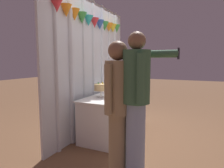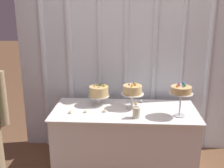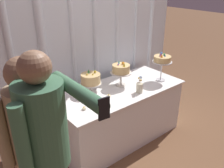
{
  "view_description": "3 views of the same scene",
  "coord_description": "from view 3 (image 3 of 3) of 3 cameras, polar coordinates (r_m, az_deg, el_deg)",
  "views": [
    {
      "loc": [
        -3.41,
        -1.37,
        1.4
      ],
      "look_at": [
        -0.02,
        0.17,
        0.96
      ],
      "focal_mm": 31.36,
      "sensor_mm": 36.0,
      "label": 1
    },
    {
      "loc": [
        0.02,
        -2.93,
        1.96
      ],
      "look_at": [
        -0.16,
        0.23,
        1.03
      ],
      "focal_mm": 43.59,
      "sensor_mm": 36.0,
      "label": 2
    },
    {
      "loc": [
        -1.8,
        -1.97,
        2.1
      ],
      "look_at": [
        -0.13,
        0.09,
        0.86
      ],
      "focal_mm": 38.41,
      "sensor_mm": 36.0,
      "label": 3
    }
  ],
  "objects": [
    {
      "name": "cake_display_center",
      "position": [
        3.07,
        2.16,
        3.41
      ],
      "size": [
        0.28,
        0.28,
        0.33
      ],
      "color": "silver",
      "rests_on": "cake_table"
    },
    {
      "name": "cake_table",
      "position": [
        3.24,
        1.63,
        -7.14
      ],
      "size": [
        1.72,
        0.77,
        0.75
      ],
      "color": "white",
      "rests_on": "ground_plane"
    },
    {
      "name": "guest_man_dark_suit",
      "position": [
        1.74,
        -14.91,
        -16.84
      ],
      "size": [
        0.42,
        0.63,
        1.71
      ],
      "color": "#93ADD6",
      "rests_on": "ground_plane"
    },
    {
      "name": "cake_display_rightmost",
      "position": [
        3.26,
        11.86,
        5.6
      ],
      "size": [
        0.26,
        0.26,
        0.4
      ],
      "color": "silver",
      "rests_on": "cake_table"
    },
    {
      "name": "ground_plane",
      "position": [
        3.39,
        2.68,
        -13.24
      ],
      "size": [
        24.0,
        24.0,
        0.0
      ],
      "primitive_type": "plane",
      "color": "brown"
    },
    {
      "name": "draped_curtain",
      "position": [
        3.2,
        -4.54,
        12.41
      ],
      "size": [
        2.86,
        0.18,
        2.56
      ],
      "color": "silver",
      "rests_on": "ground_plane"
    },
    {
      "name": "guest_man_pink_jacket",
      "position": [
        1.94,
        -18.0,
        -14.33
      ],
      "size": [
        0.45,
        0.34,
        1.62
      ],
      "color": "#9E8966",
      "rests_on": "ground_plane"
    },
    {
      "name": "flower_vase",
      "position": [
        2.96,
        6.59,
        -0.63
      ],
      "size": [
        0.11,
        0.1,
        0.2
      ],
      "color": "beige",
      "rests_on": "cake_table"
    },
    {
      "name": "tealight_near_left",
      "position": [
        2.72,
        -4.03,
        -4.48
      ],
      "size": [
        0.05,
        0.05,
        0.03
      ],
      "color": "beige",
      "rests_on": "cake_table"
    },
    {
      "name": "tealight_far_left",
      "position": [
        2.62,
        -6.67,
        -5.83
      ],
      "size": [
        0.05,
        0.05,
        0.04
      ],
      "color": "beige",
      "rests_on": "cake_table"
    },
    {
      "name": "tealight_near_right",
      "position": [
        2.86,
        -0.78,
        -2.84
      ],
      "size": [
        0.05,
        0.05,
        0.04
      ],
      "color": "beige",
      "rests_on": "cake_table"
    },
    {
      "name": "cake_display_leftmost",
      "position": [
        2.92,
        -5.09,
        1.07
      ],
      "size": [
        0.26,
        0.26,
        0.28
      ],
      "color": "silver",
      "rests_on": "cake_table"
    }
  ]
}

